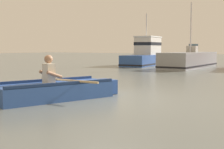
{
  "coord_description": "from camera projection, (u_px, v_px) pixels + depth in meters",
  "views": [
    {
      "loc": [
        4.78,
        -7.05,
        1.38
      ],
      "look_at": [
        -0.53,
        1.04,
        0.55
      ],
      "focal_mm": 50.4,
      "sensor_mm": 36.0,
      "label": 1
    }
  ],
  "objects": [
    {
      "name": "ground_plane",
      "position": [
        107.0,
        98.0,
        8.6
      ],
      "size": [
        120.0,
        120.0,
        0.0
      ],
      "primitive_type": "plane",
      "color": "slate"
    },
    {
      "name": "rowboat_with_person",
      "position": [
        57.0,
        90.0,
        8.4
      ],
      "size": [
        2.28,
        3.64,
        1.19
      ],
      "color": "#2D519E",
      "rests_on": "ground"
    },
    {
      "name": "moored_boat_blue",
      "position": [
        146.0,
        55.0,
        24.67
      ],
      "size": [
        2.49,
        6.23,
        4.01
      ],
      "color": "#2D519E",
      "rests_on": "ground"
    },
    {
      "name": "moored_boat_grey",
      "position": [
        189.0,
        60.0,
        21.61
      ],
      "size": [
        1.96,
        6.7,
        4.46
      ],
      "color": "gray",
      "rests_on": "ground"
    }
  ]
}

